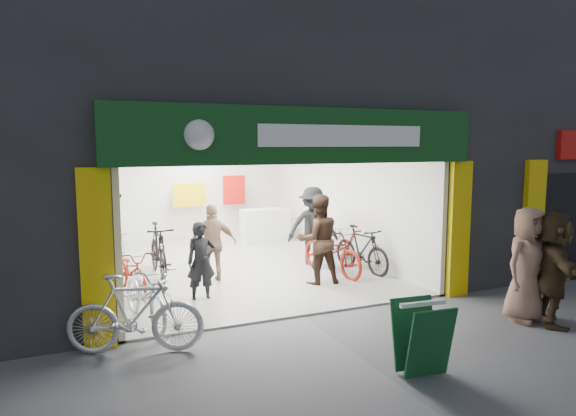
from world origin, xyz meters
TOP-DOWN VIEW (x-y plane):
  - ground at (0.00, 0.00)m, footprint 60.00×60.00m
  - building at (0.91, 4.99)m, footprint 17.00×10.27m
  - bike_left_front at (-2.50, 0.73)m, footprint 1.00×2.01m
  - bike_left_midfront at (-1.80, 3.67)m, footprint 0.58×1.98m
  - bike_left_midback at (-2.50, 2.59)m, footprint 0.91×1.78m
  - bike_left_back at (-2.50, 4.69)m, footprint 0.75×1.68m
  - bike_right_front at (2.50, 2.21)m, footprint 0.79×1.84m
  - bike_right_mid at (1.80, 2.31)m, footprint 1.03×2.13m
  - bike_right_back at (2.50, 3.41)m, footprint 0.76×1.66m
  - parked_bike at (-2.80, -0.42)m, footprint 1.97×1.10m
  - customer_a at (-1.36, 1.58)m, footprint 0.55×0.36m
  - customer_b at (1.14, 1.71)m, footprint 1.00×0.83m
  - customer_c at (1.80, 3.30)m, footprint 1.35×0.96m
  - customer_d at (-0.81, 2.75)m, footprint 1.04×0.56m
  - pedestrian_near at (3.30, -1.62)m, footprint 1.01×0.73m
  - pedestrian_far at (3.53, -1.94)m, footprint 1.38×1.76m
  - sandwich_board at (0.43, -2.59)m, footprint 0.66×0.67m

SIDE VIEW (x-z plane):
  - ground at x=0.00m, z-range 0.00..0.00m
  - bike_left_midback at x=-2.50m, z-range 0.00..0.89m
  - bike_right_back at x=2.50m, z-range 0.00..0.96m
  - bike_left_back at x=-2.50m, z-range 0.00..0.97m
  - bike_left_front at x=-2.50m, z-range 0.00..1.01m
  - sandwich_board at x=0.43m, z-range 0.05..0.98m
  - bike_right_front at x=2.50m, z-range 0.00..1.07m
  - bike_right_mid at x=1.80m, z-range 0.00..1.07m
  - parked_bike at x=-2.80m, z-range 0.00..1.14m
  - bike_left_midfront at x=-1.80m, z-range 0.00..1.19m
  - customer_a at x=-1.36m, z-range 0.00..1.49m
  - customer_d at x=-0.81m, z-range 0.00..1.68m
  - pedestrian_far at x=3.53m, z-range 0.00..1.87m
  - customer_b at x=1.14m, z-range 0.00..1.89m
  - customer_c at x=1.80m, z-range 0.00..1.90m
  - pedestrian_near at x=3.30m, z-range 0.00..1.91m
  - building at x=0.91m, z-range 0.31..8.31m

